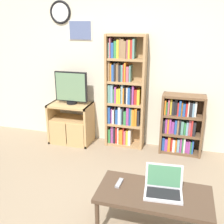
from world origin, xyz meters
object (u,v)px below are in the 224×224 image
bookshelf_tall (124,94)px  bookshelf_short (180,125)px  coffee_table (154,197)px  laptop (163,186)px  television (71,88)px  remote_near_laptop (119,183)px  tv_stand (71,123)px

bookshelf_tall → bookshelf_short: bearing=-1.2°
coffee_table → laptop: (0.08, 0.03, 0.11)m
television → coffee_table: television is taller
bookshelf_short → coffee_table: size_ratio=0.87×
coffee_table → remote_near_laptop: size_ratio=6.77×
tv_stand → remote_near_laptop: tv_stand is taller
tv_stand → remote_near_laptop: 2.07m
bookshelf_tall → coffee_table: 2.02m
tv_stand → remote_near_laptop: (1.28, -1.63, 0.10)m
laptop → remote_near_laptop: size_ratio=2.35×
remote_near_laptop → bookshelf_short: bearing=-103.3°
television → coffee_table: (1.61, -1.71, -0.57)m
bookshelf_short → bookshelf_tall: bearing=178.8°
tv_stand → bookshelf_tall: 1.06m
bookshelf_short → coffee_table: bookshelf_short is taller
bookshelf_short → laptop: (-0.10, -1.76, 0.04)m
tv_stand → coffee_table: bearing=-45.7°
bookshelf_tall → remote_near_laptop: bookshelf_tall is taller
tv_stand → television: 0.62m
television → bookshelf_tall: bookshelf_tall is taller
tv_stand → laptop: same height
television → coffee_table: 2.42m
bookshelf_short → coffee_table: 1.81m
television → remote_near_laptop: television is taller
tv_stand → bookshelf_short: bookshelf_short is taller
tv_stand → bookshelf_short: (1.82, 0.12, 0.12)m
coffee_table → remote_near_laptop: (-0.36, 0.05, 0.05)m
coffee_table → laptop: bearing=22.0°
tv_stand → bookshelf_tall: size_ratio=0.39×
tv_stand → bookshelf_short: bearing=3.8°
tv_stand → television: size_ratio=1.28×
bookshelf_short → television: bearing=-177.3°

